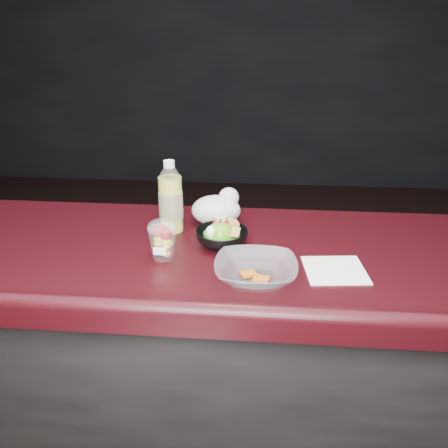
# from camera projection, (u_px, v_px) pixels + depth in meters

# --- Properties ---
(counter) EXTENTS (4.06, 0.71, 1.02)m
(counter) POSITION_uv_depth(u_px,v_px,m) (175.00, 385.00, 1.67)
(counter) COLOR black
(counter) RESTS_ON ground
(lemonade_bottle) EXTENTS (0.08, 0.08, 0.23)m
(lemonade_bottle) POSITION_uv_depth(u_px,v_px,m) (171.00, 202.00, 1.56)
(lemonade_bottle) COLOR gold
(lemonade_bottle) RESTS_ON counter
(fruit_cup) EXTENTS (0.08, 0.08, 0.12)m
(fruit_cup) POSITION_uv_depth(u_px,v_px,m) (162.00, 239.00, 1.39)
(fruit_cup) COLOR white
(fruit_cup) RESTS_ON counter
(green_apple) EXTENTS (0.08, 0.08, 0.09)m
(green_apple) POSITION_uv_depth(u_px,v_px,m) (221.00, 234.00, 1.48)
(green_apple) COLOR #2E7B0E
(green_apple) RESTS_ON counter
(plastic_bag) EXTENTS (0.16, 0.13, 0.12)m
(plastic_bag) POSITION_uv_depth(u_px,v_px,m) (218.00, 209.00, 1.63)
(plastic_bag) COLOR silver
(plastic_bag) RESTS_ON counter
(snack_bowl) EXTENTS (0.18, 0.18, 0.09)m
(snack_bowl) POSITION_uv_depth(u_px,v_px,m) (221.00, 236.00, 1.48)
(snack_bowl) COLOR black
(snack_bowl) RESTS_ON counter
(takeout_bowl) EXTENTS (0.22, 0.22, 0.05)m
(takeout_bowl) POSITION_uv_depth(u_px,v_px,m) (256.00, 271.00, 1.29)
(takeout_bowl) COLOR silver
(takeout_bowl) RESTS_ON counter
(paper_napkin) EXTENTS (0.18, 0.18, 0.00)m
(paper_napkin) POSITION_uv_depth(u_px,v_px,m) (335.00, 270.00, 1.35)
(paper_napkin) COLOR white
(paper_napkin) RESTS_ON counter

